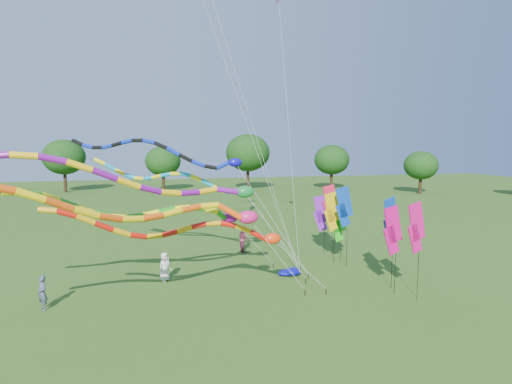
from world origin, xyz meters
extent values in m
plane|color=#285316|center=(0.00, 0.00, 0.00)|extent=(160.00, 160.00, 0.00)
cylinder|color=#382314|center=(37.44, 41.38, 1.33)|extent=(0.50, 0.50, 2.65)
ellipsoid|color=#133D10|center=(37.44, 41.38, 4.79)|extent=(5.60, 5.60, 4.76)
cylinder|color=#382314|center=(26.89, 52.47, 1.16)|extent=(0.50, 0.50, 2.32)
ellipsoid|color=#133D10|center=(26.89, 52.47, 4.20)|extent=(4.91, 4.91, 4.17)
cylinder|color=#382314|center=(10.98, 51.04, 1.11)|extent=(0.50, 0.50, 2.21)
ellipsoid|color=#133D10|center=(10.98, 51.04, 4.00)|extent=(4.67, 4.67, 3.97)
cylinder|color=#382314|center=(-2.61, 52.11, 1.44)|extent=(0.50, 0.50, 2.88)
ellipsoid|color=#133D10|center=(-2.61, 52.11, 5.20)|extent=(6.07, 6.07, 5.16)
cylinder|color=#382314|center=(-16.53, 51.28, 1.49)|extent=(0.50, 0.50, 2.98)
ellipsoid|color=#133D10|center=(-16.53, 51.28, 5.38)|extent=(6.29, 6.29, 5.35)
cylinder|color=black|center=(2.82, 1.13, 0.15)|extent=(0.05, 0.05, 0.30)
cylinder|color=silver|center=(1.39, 1.06, 1.65)|extent=(0.02, 0.02, 3.97)
ellipsoid|color=#FF390D|center=(-0.04, 0.99, 3.03)|extent=(0.83, 0.54, 0.54)
cylinder|color=red|center=(-0.73, 1.06, 3.21)|extent=(0.24, 0.24, 0.79)
cylinder|color=#E5A00B|center=(-1.41, 1.21, 3.53)|extent=(0.24, 0.24, 0.75)
cylinder|color=red|center=(-2.09, 1.32, 3.74)|extent=(0.24, 0.24, 0.70)
cylinder|color=#E5A00B|center=(-2.77, 1.38, 3.81)|extent=(0.24, 0.24, 0.68)
cylinder|color=red|center=(-3.44, 1.37, 3.75)|extent=(0.24, 0.24, 0.68)
cylinder|color=#E5A00B|center=(-4.11, 1.29, 3.61)|extent=(0.24, 0.24, 0.69)
cylinder|color=red|center=(-4.78, 1.16, 3.49)|extent=(0.24, 0.24, 0.69)
cylinder|color=#E5A00B|center=(-5.45, 0.97, 3.45)|extent=(0.24, 0.24, 0.70)
cylinder|color=red|center=(-6.11, 0.75, 3.54)|extent=(0.24, 0.24, 0.72)
cylinder|color=#E5A00B|center=(-6.77, 0.52, 3.77)|extent=(0.24, 0.24, 0.76)
cylinder|color=red|center=(-7.44, 0.32, 4.09)|extent=(0.24, 0.24, 0.78)
cylinder|color=#E5A00B|center=(-8.11, 0.15, 4.44)|extent=(0.24, 0.24, 0.76)
cylinder|color=red|center=(-8.77, 0.04, 4.72)|extent=(0.24, 0.24, 0.71)
cylinder|color=#E5A00B|center=(-9.45, 0.00, 4.88)|extent=(0.24, 0.24, 0.68)
cylinder|color=black|center=(1.75, 1.27, 0.15)|extent=(0.05, 0.05, 0.30)
cylinder|color=silver|center=(0.18, 0.78, 2.25)|extent=(0.02, 0.02, 5.12)
ellipsoid|color=#E61971|center=(-1.38, 0.29, 4.22)|extent=(0.92, 0.59, 0.59)
cylinder|color=#EA4C0C|center=(-2.20, 0.30, 4.50)|extent=(0.27, 0.27, 1.16)
cylinder|color=yellow|center=(-3.11, 0.31, 4.79)|extent=(0.27, 0.27, 0.86)
cylinder|color=#EA4C0C|center=(-3.93, 0.04, 4.74)|extent=(0.27, 0.27, 0.87)
cylinder|color=yellow|center=(-4.73, -0.29, 4.64)|extent=(0.27, 0.27, 0.88)
cylinder|color=#EA4C0C|center=(-5.51, -0.68, 4.56)|extent=(0.27, 0.27, 0.88)
cylinder|color=yellow|center=(-6.28, -1.10, 4.58)|extent=(0.27, 0.27, 0.89)
cylinder|color=#EA4C0C|center=(-7.04, -1.54, 4.74)|extent=(0.27, 0.27, 0.91)
cylinder|color=yellow|center=(-7.81, -1.98, 5.03)|extent=(0.27, 0.27, 0.95)
cylinder|color=#EA4C0C|center=(-8.59, -2.39, 5.39)|extent=(0.27, 0.27, 0.96)
cylinder|color=yellow|center=(-9.38, -2.74, 5.76)|extent=(0.27, 0.27, 0.93)
cylinder|color=black|center=(2.45, 2.97, 0.15)|extent=(0.05, 0.05, 0.30)
cylinder|color=silver|center=(0.69, 2.59, 2.71)|extent=(0.02, 0.02, 6.05)
ellipsoid|color=#167B2D|center=(-1.07, 2.21, 5.14)|extent=(0.92, 0.59, 0.59)
cylinder|color=#800D96|center=(-1.92, 2.26, 5.21)|extent=(0.27, 0.27, 1.06)
cylinder|color=yellow|center=(-2.88, 2.21, 5.24)|extent=(0.27, 0.27, 0.96)
cylinder|color=#800D96|center=(-3.77, 1.86, 5.20)|extent=(0.27, 0.27, 0.96)
cylinder|color=yellow|center=(-4.66, 1.48, 5.27)|extent=(0.27, 0.27, 0.98)
cylinder|color=#800D96|center=(-5.55, 1.09, 5.48)|extent=(0.27, 0.27, 1.01)
cylinder|color=yellow|center=(-6.44, 0.72, 5.81)|extent=(0.27, 0.27, 1.03)
cylinder|color=#800D96|center=(-7.33, 0.39, 6.20)|extent=(0.27, 0.27, 1.04)
cylinder|color=yellow|center=(-8.24, 0.12, 6.58)|extent=(0.27, 0.27, 1.01)
cylinder|color=#800D96|center=(-9.17, -0.09, 6.86)|extent=(0.27, 0.27, 0.97)
cylinder|color=yellow|center=(-10.11, -0.23, 7.01)|extent=(0.27, 0.27, 0.95)
cylinder|color=black|center=(2.87, 3.67, 0.15)|extent=(0.05, 0.05, 0.30)
cylinder|color=silver|center=(0.97, 4.39, 3.37)|extent=(0.02, 0.02, 7.39)
ellipsoid|color=#0F0CAB|center=(-0.93, 5.11, 6.46)|extent=(0.76, 0.49, 0.49)
cylinder|color=#0C27C2|center=(-1.56, 5.37, 6.30)|extent=(0.22, 0.22, 0.74)
cylinder|color=black|center=(-2.21, 5.54, 6.20)|extent=(0.22, 0.22, 0.70)
cylinder|color=#0C27C2|center=(-2.89, 5.60, 6.40)|extent=(0.22, 0.22, 0.74)
cylinder|color=black|center=(-3.57, 5.69, 6.71)|extent=(0.22, 0.22, 0.76)
cylinder|color=#0C27C2|center=(-4.23, 5.83, 7.06)|extent=(0.22, 0.22, 0.76)
cylinder|color=black|center=(-4.86, 6.02, 7.38)|extent=(0.22, 0.22, 0.72)
cylinder|color=#0C27C2|center=(-5.48, 6.28, 7.59)|extent=(0.22, 0.22, 0.68)
cylinder|color=black|center=(-6.06, 6.61, 7.67)|extent=(0.22, 0.22, 0.68)
cylinder|color=#0C27C2|center=(-6.63, 6.98, 7.61)|extent=(0.22, 0.22, 0.70)
cylinder|color=black|center=(-7.19, 7.38, 7.47)|extent=(0.22, 0.22, 0.71)
cylinder|color=#0C27C2|center=(-7.74, 7.80, 7.33)|extent=(0.22, 0.22, 0.70)
cylinder|color=black|center=(-8.30, 8.20, 7.27)|extent=(0.22, 0.22, 0.69)
cylinder|color=#0C27C2|center=(-8.87, 8.57, 7.35)|extent=(0.22, 0.22, 0.69)
cylinder|color=black|center=(-9.46, 8.89, 7.56)|extent=(0.22, 0.22, 0.72)
cylinder|color=black|center=(3.03, 5.31, 0.15)|extent=(0.05, 0.05, 0.30)
cylinder|color=silver|center=(1.46, 6.03, 2.50)|extent=(0.02, 0.02, 5.63)
ellipsoid|color=#E55E0D|center=(-0.11, 6.75, 4.73)|extent=(0.83, 0.53, 0.53)
cylinder|color=#0B97C5|center=(-0.82, 6.86, 4.68)|extent=(0.24, 0.24, 0.79)
cylinder|color=yellow|center=(-1.54, 6.91, 4.81)|extent=(0.24, 0.24, 0.77)
cylinder|color=#0B97C5|center=(-2.18, 7.12, 5.17)|extent=(0.24, 0.24, 0.76)
cylinder|color=yellow|center=(-2.79, 7.40, 5.47)|extent=(0.24, 0.24, 0.72)
cylinder|color=#0B97C5|center=(-3.38, 7.73, 5.66)|extent=(0.24, 0.24, 0.69)
cylinder|color=yellow|center=(-3.94, 8.13, 5.71)|extent=(0.24, 0.24, 0.69)
cylinder|color=#0B97C5|center=(-4.48, 8.56, 5.63)|extent=(0.24, 0.24, 0.71)
cylinder|color=yellow|center=(-5.01, 9.01, 5.49)|extent=(0.24, 0.24, 0.72)
cylinder|color=#0B97C5|center=(-5.55, 9.47, 5.37)|extent=(0.24, 0.24, 0.70)
cylinder|color=yellow|center=(-6.09, 9.90, 5.34)|extent=(0.24, 0.24, 0.69)
cylinder|color=#0B97C5|center=(-6.65, 10.29, 5.45)|extent=(0.24, 0.24, 0.70)
cylinder|color=yellow|center=(-7.24, 10.62, 5.69)|extent=(0.24, 0.24, 0.74)
cylinder|color=#0B97C5|center=(-7.85, 10.89, 6.02)|extent=(0.24, 0.24, 0.76)
cylinder|color=yellow|center=(-8.50, 11.10, 6.36)|extent=(0.24, 0.24, 0.75)
cylinder|color=black|center=(1.63, 6.22, 0.15)|extent=(0.05, 0.05, 0.30)
cylinder|color=silver|center=(0.21, 5.73, 1.85)|extent=(0.02, 0.02, 4.34)
ellipsoid|color=#7D0B64|center=(-1.21, 5.25, 3.42)|extent=(1.02, 0.66, 0.66)
cylinder|color=#1A9F15|center=(-1.81, 4.76, 3.65)|extent=(0.30, 0.30, 1.03)
cylinder|color=#FDED0D|center=(-2.44, 4.29, 3.99)|extent=(0.30, 0.30, 0.80)
cylinder|color=#1A9F15|center=(-3.18, 4.13, 4.17)|extent=(0.30, 0.30, 0.77)
cylinder|color=#FDED0D|center=(-3.94, 4.03, 4.20)|extent=(0.30, 0.30, 0.77)
cylinder|color=#1A9F15|center=(-4.72, 3.96, 4.11)|extent=(0.30, 0.30, 0.79)
cylinder|color=#FDED0D|center=(-5.49, 3.89, 3.99)|extent=(0.30, 0.30, 0.79)
cylinder|color=#1A9F15|center=(-6.26, 3.82, 3.90)|extent=(0.30, 0.30, 0.77)
cylinder|color=#FDED0D|center=(-7.02, 3.71, 3.91)|extent=(0.30, 0.30, 0.77)
cylinder|color=#1A9F15|center=(-7.77, 3.56, 4.07)|extent=(0.30, 0.30, 0.79)
cylinder|color=#FDED0D|center=(-8.49, 3.33, 4.36)|extent=(0.30, 0.30, 0.83)
cylinder|color=#1A9F15|center=(-9.18, 3.05, 4.71)|extent=(0.30, 0.30, 0.84)
cylinder|color=#FDED0D|center=(-9.86, 2.70, 5.05)|extent=(0.30, 0.30, 0.83)
cylinder|color=#1A9F15|center=(-10.52, 2.31, 5.31)|extent=(0.30, 0.30, 0.80)
cylinder|color=#FDED0D|center=(-11.18, 1.89, 5.43)|extent=(0.30, 0.30, 0.78)
cylinder|color=black|center=(2.50, 4.00, 0.15)|extent=(0.04, 0.04, 0.30)
cylinder|color=silver|center=(-0.42, 4.91, 8.85)|extent=(0.01, 0.01, 18.15)
cylinder|color=black|center=(2.50, 4.00, 0.15)|extent=(0.04, 0.04, 0.30)
cylinder|color=silver|center=(-1.22, 4.03, 11.40)|extent=(0.01, 0.01, 23.41)
cylinder|color=black|center=(2.50, 4.00, 0.15)|extent=(0.04, 0.04, 0.30)
cylinder|color=silver|center=(2.70, 6.75, 8.75)|extent=(0.01, 0.01, 17.78)
cylinder|color=black|center=(6.03, 8.68, 1.85)|extent=(0.02, 0.02, 3.69)
cube|color=purple|center=(5.82, 8.74, 3.09)|extent=(1.14, 0.38, 1.93)
cube|color=purple|center=(5.74, 8.76, 2.29)|extent=(0.99, 0.34, 1.51)
cylinder|color=black|center=(5.68, 6.33, 2.09)|extent=(0.02, 0.02, 4.18)
cube|color=yellow|center=(5.46, 6.30, 3.58)|extent=(1.16, 0.22, 1.93)
cube|color=yellow|center=(5.38, 6.29, 2.78)|extent=(1.01, 0.20, 1.51)
cylinder|color=black|center=(6.50, 1.18, 2.23)|extent=(0.02, 0.02, 4.45)
cube|color=#0C3EA8|center=(6.30, 1.10, 3.85)|extent=(1.10, 0.51, 1.93)
cube|color=#0C3EA8|center=(6.23, 1.07, 3.05)|extent=(0.96, 0.46, 1.51)
cylinder|color=black|center=(6.57, 8.46, 2.22)|extent=(0.02, 0.02, 4.44)
cube|color=red|center=(6.35, 8.48, 3.84)|extent=(1.16, 0.18, 1.93)
cube|color=red|center=(6.27, 8.49, 3.04)|extent=(1.01, 0.17, 1.51)
cylinder|color=black|center=(6.20, 0.42, 2.06)|extent=(0.02, 0.02, 4.12)
cube|color=#D30B76|center=(5.99, 0.40, 3.52)|extent=(1.16, 0.22, 1.93)
cube|color=#D30B76|center=(5.91, 0.39, 2.72)|extent=(1.01, 0.21, 1.51)
cylinder|color=black|center=(6.08, 5.43, 2.30)|extent=(0.02, 0.02, 4.60)
cube|color=#0C3BAB|center=(5.86, 5.43, 4.00)|extent=(1.16, 0.11, 1.93)
cube|color=#0C3BAB|center=(5.78, 5.43, 3.20)|extent=(1.01, 0.11, 1.51)
cylinder|color=black|center=(6.19, 6.48, 1.73)|extent=(0.02, 0.02, 3.46)
cube|color=green|center=(5.97, 6.46, 2.86)|extent=(1.16, 0.19, 1.93)
cube|color=green|center=(5.89, 6.45, 2.06)|extent=(1.01, 0.18, 1.51)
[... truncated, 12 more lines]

